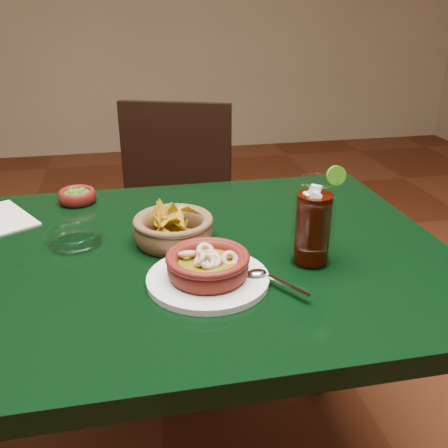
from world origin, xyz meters
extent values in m
cube|color=black|center=(0.00, 0.00, 0.73)|extent=(1.20, 0.80, 0.04)
cylinder|color=black|center=(0.54, 0.34, 0.35)|extent=(0.06, 0.06, 0.71)
cube|color=black|center=(0.07, 0.64, 0.45)|extent=(0.53, 0.53, 0.04)
cylinder|color=black|center=(-0.16, 0.53, 0.22)|extent=(0.04, 0.04, 0.45)
cylinder|color=black|center=(0.18, 0.41, 0.22)|extent=(0.04, 0.04, 0.45)
cylinder|color=black|center=(-0.04, 0.87, 0.22)|extent=(0.04, 0.04, 0.45)
cylinder|color=black|center=(0.30, 0.75, 0.22)|extent=(0.04, 0.04, 0.45)
cube|color=black|center=(0.13, 0.82, 0.68)|extent=(0.38, 0.16, 0.44)
cylinder|color=silver|center=(0.09, -0.13, 0.76)|extent=(0.22, 0.22, 0.01)
cylinder|color=#51110D|center=(0.09, -0.13, 0.77)|extent=(0.13, 0.13, 0.01)
torus|color=#51110D|center=(0.09, -0.13, 0.78)|extent=(0.17, 0.17, 0.04)
torus|color=#51110D|center=(0.09, -0.13, 0.80)|extent=(0.15, 0.15, 0.01)
cylinder|color=#5E4C0B|center=(0.09, -0.13, 0.79)|extent=(0.11, 0.11, 0.01)
torus|color=#C9A591|center=(0.13, -0.14, 0.79)|extent=(0.04, 0.03, 0.03)
torus|color=#C9A591|center=(0.10, -0.13, 0.80)|extent=(0.04, 0.04, 0.04)
torus|color=#C9A591|center=(0.09, -0.11, 0.80)|extent=(0.03, 0.03, 0.03)
torus|color=#C9A591|center=(0.05, -0.11, 0.80)|extent=(0.04, 0.04, 0.03)
torus|color=#C9A591|center=(0.07, -0.14, 0.80)|extent=(0.03, 0.04, 0.04)
torus|color=#C9A591|center=(0.08, -0.15, 0.80)|extent=(0.04, 0.04, 0.03)
torus|color=#C9A591|center=(0.09, -0.14, 0.80)|extent=(0.03, 0.04, 0.03)
cube|color=silver|center=(0.22, -0.20, 0.77)|extent=(0.06, 0.08, 0.00)
ellipsoid|color=silver|center=(0.17, -0.15, 0.77)|extent=(0.04, 0.02, 0.01)
cylinder|color=brown|center=(0.05, 0.04, 0.75)|extent=(0.14, 0.14, 0.01)
torus|color=brown|center=(0.05, 0.04, 0.78)|extent=(0.20, 0.20, 0.06)
torus|color=brown|center=(0.05, 0.04, 0.80)|extent=(0.17, 0.17, 0.01)
cone|color=#A78013|center=(0.03, 0.05, 0.78)|extent=(0.06, 0.04, 0.07)
cone|color=#A78013|center=(0.06, 0.04, 0.78)|extent=(0.05, 0.06, 0.07)
cone|color=#A78013|center=(0.09, 0.02, 0.78)|extent=(0.06, 0.06, 0.05)
cone|color=#A78013|center=(0.08, 0.04, 0.82)|extent=(0.07, 0.07, 0.05)
cone|color=#A78013|center=(0.06, 0.03, 0.79)|extent=(0.07, 0.08, 0.06)
cone|color=#A78013|center=(0.01, 0.02, 0.82)|extent=(0.05, 0.08, 0.06)
cone|color=#A78013|center=(0.05, 0.05, 0.80)|extent=(0.08, 0.04, 0.08)
cone|color=#A78013|center=(0.04, 0.04, 0.78)|extent=(0.08, 0.07, 0.04)
cone|color=#A78013|center=(0.02, 0.05, 0.82)|extent=(0.05, 0.05, 0.07)
cone|color=#A78013|center=(0.04, 0.04, 0.81)|extent=(0.07, 0.02, 0.06)
cone|color=#A78013|center=(0.02, 0.08, 0.79)|extent=(0.07, 0.07, 0.06)
cone|color=#A78013|center=(0.02, 0.05, 0.80)|extent=(0.05, 0.07, 0.08)
cone|color=#A78013|center=(0.05, 0.00, 0.78)|extent=(0.06, 0.07, 0.06)
cone|color=#A78013|center=(0.02, 0.05, 0.82)|extent=(0.06, 0.04, 0.06)
cone|color=#A78013|center=(0.05, 0.03, 0.81)|extent=(0.08, 0.06, 0.06)
cone|color=#A78013|center=(0.05, 0.03, 0.80)|extent=(0.07, 0.05, 0.05)
cone|color=#A78013|center=(0.04, 0.06, 0.80)|extent=(0.09, 0.06, 0.07)
cone|color=#A78013|center=(0.04, 0.05, 0.81)|extent=(0.08, 0.03, 0.07)
cone|color=#A78013|center=(0.02, 0.03, 0.80)|extent=(0.06, 0.08, 0.06)
cone|color=#A78013|center=(0.03, 0.00, 0.78)|extent=(0.07, 0.07, 0.03)
cylinder|color=#51110D|center=(-0.17, 0.32, 0.75)|extent=(0.08, 0.08, 0.01)
torus|color=#51110D|center=(-0.17, 0.32, 0.77)|extent=(0.11, 0.11, 0.04)
cylinder|color=#274F0F|center=(-0.17, 0.32, 0.77)|extent=(0.06, 0.06, 0.01)
sphere|color=#274F0F|center=(-0.16, 0.33, 0.78)|extent=(0.02, 0.02, 0.02)
sphere|color=#274F0F|center=(-0.18, 0.31, 0.78)|extent=(0.02, 0.02, 0.02)
sphere|color=#274F0F|center=(-0.18, 0.33, 0.78)|extent=(0.02, 0.02, 0.02)
sphere|color=#274F0F|center=(-0.16, 0.31, 0.78)|extent=(0.02, 0.02, 0.02)
sphere|color=#274F0F|center=(-0.18, 0.32, 0.78)|extent=(0.02, 0.02, 0.02)
cylinder|color=white|center=(0.30, -0.10, 0.75)|extent=(0.08, 0.08, 0.01)
torus|color=white|center=(0.30, -0.10, 0.83)|extent=(0.17, 0.17, 0.09)
cylinder|color=black|center=(0.30, -0.10, 0.82)|extent=(0.07, 0.07, 0.14)
cube|color=silver|center=(0.29, -0.09, 0.89)|extent=(0.03, 0.03, 0.03)
cube|color=silver|center=(0.29, -0.11, 0.89)|extent=(0.03, 0.03, 0.03)
cube|color=silver|center=(0.30, -0.09, 0.90)|extent=(0.03, 0.03, 0.02)
cube|color=silver|center=(0.28, -0.09, 0.88)|extent=(0.03, 0.03, 0.03)
torus|color=white|center=(0.30, -0.10, 0.92)|extent=(0.08, 0.08, 0.00)
cylinder|color=#3C8817|center=(0.33, -0.10, 0.92)|extent=(0.04, 0.01, 0.04)
cylinder|color=white|center=(-0.16, 0.07, 0.75)|extent=(0.11, 0.11, 0.01)
torus|color=white|center=(-0.16, 0.07, 0.77)|extent=(0.13, 0.13, 0.03)
camera|label=1|loc=(-0.04, -0.90, 1.21)|focal=40.00mm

